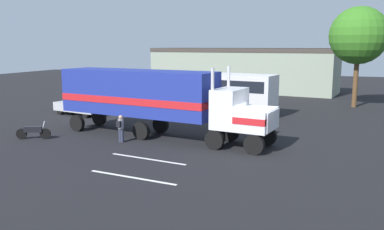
% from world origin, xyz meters
% --- Properties ---
extents(ground_plane, '(120.00, 120.00, 0.00)m').
position_xyz_m(ground_plane, '(0.00, 0.00, 0.00)').
color(ground_plane, black).
extents(lane_stripe_near, '(4.38, 0.79, 0.01)m').
position_xyz_m(lane_stripe_near, '(-4.74, -3.50, 0.01)').
color(lane_stripe_near, silver).
rests_on(lane_stripe_near, ground_plane).
extents(lane_stripe_mid, '(4.39, 0.67, 0.01)m').
position_xyz_m(lane_stripe_mid, '(-4.13, -6.34, 0.01)').
color(lane_stripe_mid, silver).
rests_on(lane_stripe_mid, ground_plane).
extents(semi_truck, '(14.38, 4.79, 4.50)m').
position_xyz_m(semi_truck, '(-6.68, 1.35, 2.52)').
color(semi_truck, silver).
rests_on(semi_truck, ground_plane).
extents(person_bystander, '(0.34, 0.46, 1.63)m').
position_xyz_m(person_bystander, '(-7.79, -0.77, 0.89)').
color(person_bystander, '#2D3347').
rests_on(person_bystander, ground_plane).
extents(parked_bus, '(11.29, 4.63, 3.40)m').
position_xyz_m(parked_bus, '(-5.73, 11.13, 2.07)').
color(parked_bus, silver).
rests_on(parked_bus, ground_plane).
extents(parked_car, '(4.69, 2.72, 1.57)m').
position_xyz_m(parked_car, '(-15.73, 6.62, 0.81)').
color(parked_car, '#B7B7BC').
rests_on(parked_car, ground_plane).
extents(motorcycle, '(2.01, 0.84, 1.12)m').
position_xyz_m(motorcycle, '(-13.28, -1.80, 0.48)').
color(motorcycle, black).
rests_on(motorcycle, ground_plane).
extents(tree_left, '(5.24, 5.24, 9.22)m').
position_xyz_m(tree_left, '(5.99, 18.73, 6.58)').
color(tree_left, brown).
rests_on(tree_left, ground_plane).
extents(building_backdrop, '(24.34, 9.78, 5.39)m').
position_xyz_m(building_backdrop, '(-7.15, 29.22, 2.90)').
color(building_backdrop, gray).
rests_on(building_backdrop, ground_plane).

